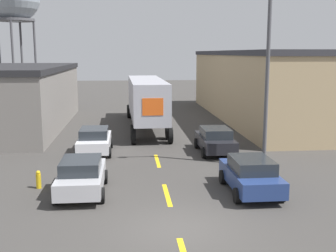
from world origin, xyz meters
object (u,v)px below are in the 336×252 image
semi_truck (145,98)px  parked_car_left_far (95,140)px  street_lamp (263,69)px  parked_car_right_mid (215,140)px  parked_car_right_near (251,175)px  fire_hydrant (38,179)px  parked_car_left_near (82,175)px

semi_truck → parked_car_left_far: semi_truck is taller
parked_car_left_far → street_lamp: (8.97, -3.86, 4.32)m
parked_car_right_mid → parked_car_right_near: 7.38m
parked_car_right_near → street_lamp: (1.74, 4.13, 4.32)m
semi_truck → street_lamp: bearing=-67.4°
fire_hydrant → street_lamp: bearing=13.7°
parked_car_left_near → parked_car_left_far: bearing=90.0°
parked_car_right_near → fire_hydrant: (-9.23, 1.45, -0.39)m
parked_car_right_mid → fire_hydrant: size_ratio=5.14×
street_lamp → parked_car_right_near: bearing=-112.8°
parked_car_left_near → fire_hydrant: parked_car_left_near is taller
semi_truck → fire_hydrant: 16.28m
semi_truck → parked_car_left_near: 16.54m
street_lamp → parked_car_right_mid: bearing=118.1°
parked_car_right_mid → semi_truck: bearing=112.2°
street_lamp → fire_hydrant: size_ratio=11.04×
parked_car_left_near → parked_car_right_near: size_ratio=1.00×
parked_car_right_mid → parked_car_left_far: bearing=175.2°
parked_car_right_mid → fire_hydrant: parked_car_right_mid is taller
semi_truck → parked_car_left_far: size_ratio=3.50×
parked_car_right_mid → parked_car_right_near: (0.00, -7.38, 0.00)m
parked_car_left_near → street_lamp: (8.97, 3.56, 4.32)m
parked_car_right_near → fire_hydrant: bearing=171.1°
parked_car_right_mid → parked_car_left_near: 9.94m
parked_car_right_mid → parked_car_right_near: bearing=-90.0°
parked_car_right_near → parked_car_right_mid: bearing=90.0°
fire_hydrant → parked_car_left_near: bearing=-23.8°
semi_truck → parked_car_right_mid: bearing=-69.0°
parked_car_left_far → street_lamp: size_ratio=0.47×
parked_car_right_near → parked_car_left_far: bearing=132.2°
parked_car_left_near → parked_car_left_far: 7.42m
semi_truck → street_lamp: (5.52, -12.53, 2.70)m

